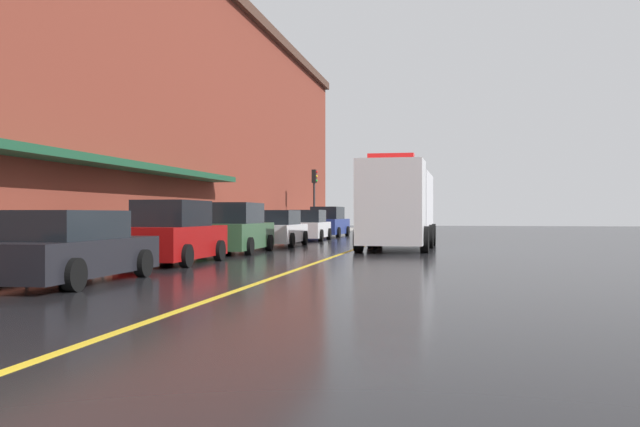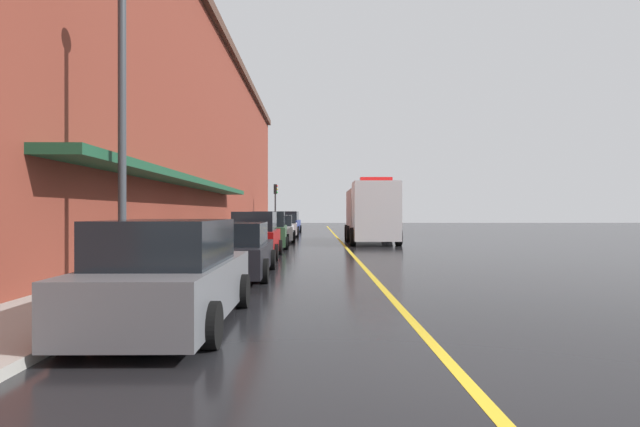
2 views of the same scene
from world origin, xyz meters
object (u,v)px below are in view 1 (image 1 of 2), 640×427
parked_car_2 (175,234)px  parked_car_3 (237,230)px  traffic_light_near (314,189)px  parked_car_4 (277,229)px  parked_car_5 (309,226)px  parked_car_6 (328,223)px  box_truck (399,206)px  parked_car_1 (70,249)px  parking_meter_0 (27,232)px  parking_meter_1 (103,229)px  parking_meter_3 (170,226)px  parking_meter_2 (311,220)px

parked_car_2 → parked_car_3: 5.64m
traffic_light_near → parked_car_4: bearing=-84.8°
parked_car_5 → parked_car_6: size_ratio=1.00×
box_truck → parked_car_2: bearing=-29.2°
parked_car_4 → parked_car_5: 6.51m
parked_car_1 → parking_meter_0: 1.62m
parked_car_2 → parked_car_3: bearing=-1.1°
parked_car_4 → parking_meter_1: bearing=172.2°
parking_meter_3 → parked_car_4: bearing=80.8°
parked_car_2 → parked_car_3: size_ratio=0.90×
parked_car_4 → parking_meter_1: size_ratio=3.69×
parked_car_4 → parking_meter_0: size_ratio=3.69×
parked_car_2 → parking_meter_3: (-1.35, 2.68, 0.20)m
parked_car_1 → parked_car_2: 5.72m
parked_car_6 → parking_meter_3: 21.67m
parked_car_2 → parked_car_6: (0.03, 24.30, 0.03)m
parked_car_2 → parking_meter_1: bearing=141.4°
parked_car_3 → parking_meter_2: 19.69m
parked_car_3 → parked_car_5: (0.08, 12.30, -0.08)m
parked_car_3 → parking_meter_2: size_ratio=3.72×
parked_car_4 → parking_meter_0: bearing=173.5°
parking_meter_0 → parked_car_1: bearing=-23.7°
parked_car_1 → parked_car_2: parked_car_2 is taller
parked_car_2 → traffic_light_near: 26.34m
parked_car_4 → parking_meter_2: 13.93m
parked_car_2 → traffic_light_near: (-1.28, 26.21, 2.30)m
traffic_light_near → parking_meter_2: bearing=-93.8°
parked_car_2 → box_truck: 11.55m
parked_car_3 → parked_car_4: 5.79m
parked_car_1 → parking_meter_1: (-1.45, 3.99, 0.33)m
parked_car_4 → parked_car_5: parked_car_5 is taller
parked_car_6 → parking_meter_0: size_ratio=3.61×
parked_car_3 → traffic_light_near: 20.74m
parked_car_1 → parking_meter_2: (-1.45, 31.00, 0.33)m
parking_meter_1 → parking_meter_3: size_ratio=1.00×
parked_car_5 → parking_meter_3: parked_car_5 is taller
box_truck → parking_meter_2: bearing=-154.4°
box_truck → traffic_light_near: bearing=-155.9°
box_truck → traffic_light_near: traffic_light_near is taller
parked_car_2 → parking_meter_3: 3.01m
parked_car_5 → parked_car_3: bearing=177.4°
parking_meter_1 → parked_car_4: bearing=83.9°
parked_car_5 → parked_car_4: bearing=177.3°
parked_car_3 → parking_meter_3: (-1.39, -2.96, 0.19)m
parked_car_3 → parking_meter_3: size_ratio=3.72×
parking_meter_3 → parking_meter_1: bearing=-90.0°
parked_car_1 → parking_meter_3: 8.53m
parked_car_2 → parking_meter_2: bearing=2.3°
parked_car_3 → box_truck: box_truck is taller
parked_car_6 → parking_meter_3: (-1.38, -21.62, 0.17)m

